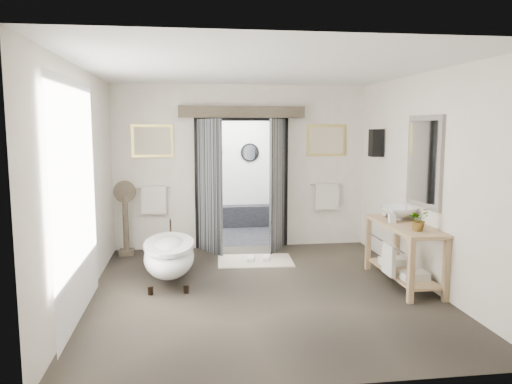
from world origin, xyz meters
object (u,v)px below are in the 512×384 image
Objects in this scene: clawfoot_tub at (169,255)px; vanity at (402,249)px; rug at (255,261)px; basin at (399,213)px.

clawfoot_tub is 3.24m from vanity.
rug is at bearing 32.89° from clawfoot_tub.
basin is (0.07, 0.31, 0.44)m from vanity.
basin is (3.26, -0.28, 0.57)m from clawfoot_tub.
clawfoot_tub is 1.30× the size of rug.
vanity is at bearing -10.38° from clawfoot_tub.
rug is 2.42m from basin.
vanity is at bearing -83.75° from basin.
basin reaches higher than vanity.
clawfoot_tub is 1.64m from rug.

